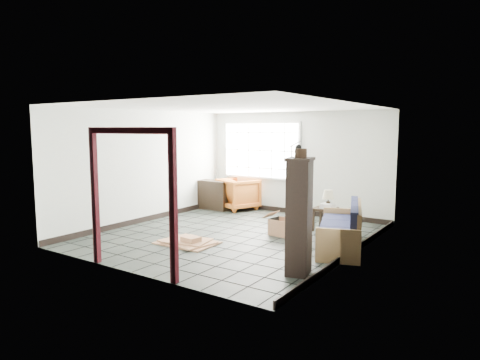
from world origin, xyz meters
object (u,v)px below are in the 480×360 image
Objects in this scene: armchair at (239,192)px; side_table at (325,212)px; futon_sofa at (343,232)px; tall_shelf at (299,216)px.

armchair reaches higher than side_table.
side_table is at bearing -176.88° from armchair.
futon_sofa is 1.78m from tall_shelf.
side_table is 0.28× the size of tall_shelf.
armchair is 5.27m from tall_shelf.
futon_sofa is at bearing 172.37° from armchair.
futon_sofa is at bearing 73.44° from tall_shelf.
futon_sofa is 1.16× the size of tall_shelf.
futon_sofa is at bearing -53.59° from side_table.
side_table is 2.94m from tall_shelf.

